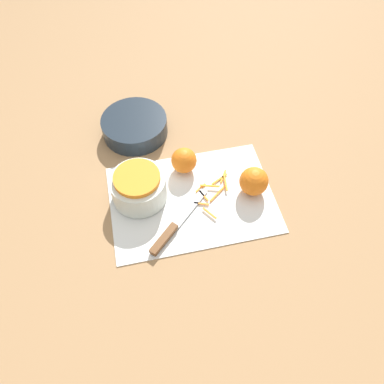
% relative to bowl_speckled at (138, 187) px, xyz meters
% --- Properties ---
extents(ground_plane, '(4.00, 4.00, 0.00)m').
position_rel_bowl_speckled_xyz_m(ground_plane, '(0.14, -0.04, -0.05)').
color(ground_plane, '#9E754C').
extents(cutting_board, '(0.46, 0.32, 0.01)m').
position_rel_bowl_speckled_xyz_m(cutting_board, '(0.14, -0.04, -0.05)').
color(cutting_board, silver).
rests_on(cutting_board, ground_plane).
extents(bowl_speckled, '(0.15, 0.15, 0.09)m').
position_rel_bowl_speckled_xyz_m(bowl_speckled, '(0.00, 0.00, 0.00)').
color(bowl_speckled, silver).
rests_on(bowl_speckled, cutting_board).
extents(bowl_dark, '(0.21, 0.21, 0.06)m').
position_rel_bowl_speckled_xyz_m(bowl_dark, '(0.02, 0.26, -0.02)').
color(bowl_dark, '#1E2833').
rests_on(bowl_dark, ground_plane).
extents(knife, '(0.19, 0.19, 0.02)m').
position_rel_bowl_speckled_xyz_m(knife, '(0.06, -0.14, -0.04)').
color(knife, brown).
rests_on(knife, cutting_board).
extents(orange_left, '(0.08, 0.08, 0.08)m').
position_rel_bowl_speckled_xyz_m(orange_left, '(0.32, -0.05, -0.00)').
color(orange_left, orange).
rests_on(orange_left, cutting_board).
extents(orange_right, '(0.08, 0.08, 0.08)m').
position_rel_bowl_speckled_xyz_m(orange_right, '(0.14, 0.07, -0.01)').
color(orange_right, orange).
rests_on(orange_right, cutting_board).
extents(peel_pile, '(0.12, 0.16, 0.01)m').
position_rel_bowl_speckled_xyz_m(peel_pile, '(0.21, -0.03, -0.04)').
color(peel_pile, orange).
rests_on(peel_pile, cutting_board).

